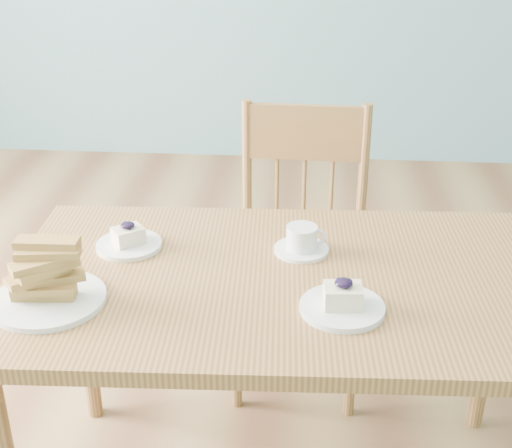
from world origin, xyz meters
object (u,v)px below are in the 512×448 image
cheesecake_plate_near (342,303)px  dining_chair (300,250)px  dining_table (287,301)px  biscotti_plate (46,282)px  cheesecake_plate_far (129,241)px  coffee_cup (302,241)px

cheesecake_plate_near → dining_chair: bearing=98.1°
dining_chair → cheesecake_plate_near: bearing=-79.8°
dining_table → dining_chair: 0.59m
biscotti_plate → cheesecake_plate_far: bearing=67.6°
coffee_cup → biscotti_plate: size_ratio=0.55×
cheesecake_plate_far → dining_chair: bearing=47.6°
dining_table → cheesecake_plate_near: 0.20m
cheesecake_plate_far → biscotti_plate: bearing=-112.4°
coffee_cup → dining_chair: bearing=84.5°
cheesecake_plate_far → coffee_cup: cheesecake_plate_far is taller
dining_table → cheesecake_plate_far: cheesecake_plate_far is taller
cheesecake_plate_far → coffee_cup: (0.43, 0.01, 0.01)m
dining_table → cheesecake_plate_far: 0.42m
biscotti_plate → coffee_cup: bearing=27.4°
coffee_cup → biscotti_plate: bearing=-159.2°
dining_chair → cheesecake_plate_far: (-0.42, -0.46, 0.25)m
dining_chair → biscotti_plate: size_ratio=3.69×
cheesecake_plate_far → biscotti_plate: size_ratio=0.66×
dining_chair → cheesecake_plate_near: 0.76m
cheesecake_plate_near → biscotti_plate: 0.63m
dining_chair → coffee_cup: dining_chair is taller
dining_table → coffee_cup: bearing=73.6°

